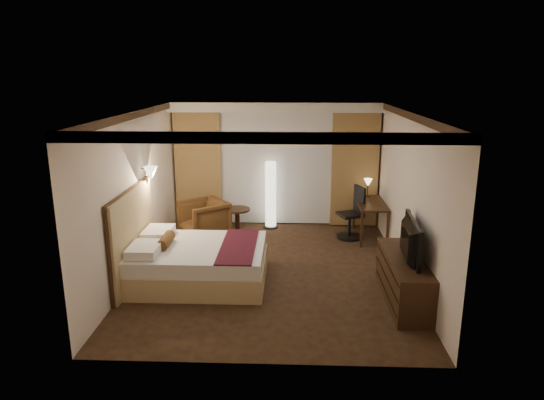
{
  "coord_description": "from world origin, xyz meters",
  "views": [
    {
      "loc": [
        0.32,
        -7.72,
        3.31
      ],
      "look_at": [
        0.0,
        0.4,
        1.15
      ],
      "focal_mm": 32.0,
      "sensor_mm": 36.0,
      "label": 1
    }
  ],
  "objects_px": {
    "side_table": "(237,222)",
    "television": "(404,236)",
    "office_chair": "(350,213)",
    "desk": "(370,220)",
    "floor_lamp": "(271,195)",
    "armchair": "(204,218)",
    "dresser": "(403,279)",
    "bed": "(200,263)"
  },
  "relations": [
    {
      "from": "bed",
      "to": "television",
      "type": "relative_size",
      "value": 1.83
    },
    {
      "from": "side_table",
      "to": "desk",
      "type": "height_order",
      "value": "desk"
    },
    {
      "from": "bed",
      "to": "armchair",
      "type": "xyz_separation_m",
      "value": [
        -0.31,
        2.11,
        0.12
      ]
    },
    {
      "from": "armchair",
      "to": "television",
      "type": "height_order",
      "value": "television"
    },
    {
      "from": "desk",
      "to": "television",
      "type": "bearing_deg",
      "value": -89.6
    },
    {
      "from": "bed",
      "to": "desk",
      "type": "xyz_separation_m",
      "value": [
        3.09,
        2.27,
        0.07
      ]
    },
    {
      "from": "office_chair",
      "to": "dresser",
      "type": "distance_m",
      "value": 2.84
    },
    {
      "from": "floor_lamp",
      "to": "office_chair",
      "type": "height_order",
      "value": "floor_lamp"
    },
    {
      "from": "armchair",
      "to": "dresser",
      "type": "bearing_deg",
      "value": 16.34
    },
    {
      "from": "bed",
      "to": "side_table",
      "type": "height_order",
      "value": "bed"
    },
    {
      "from": "floor_lamp",
      "to": "armchair",
      "type": "bearing_deg",
      "value": -150.82
    },
    {
      "from": "office_chair",
      "to": "dresser",
      "type": "bearing_deg",
      "value": -102.2
    },
    {
      "from": "bed",
      "to": "desk",
      "type": "distance_m",
      "value": 3.83
    },
    {
      "from": "side_table",
      "to": "floor_lamp",
      "type": "xyz_separation_m",
      "value": [
        0.67,
        0.58,
        0.44
      ]
    },
    {
      "from": "dresser",
      "to": "side_table",
      "type": "bearing_deg",
      "value": 134.19
    },
    {
      "from": "armchair",
      "to": "television",
      "type": "relative_size",
      "value": 0.75
    },
    {
      "from": "television",
      "to": "desk",
      "type": "bearing_deg",
      "value": 4.2
    },
    {
      "from": "bed",
      "to": "office_chair",
      "type": "height_order",
      "value": "office_chair"
    },
    {
      "from": "office_chair",
      "to": "television",
      "type": "height_order",
      "value": "television"
    },
    {
      "from": "side_table",
      "to": "desk",
      "type": "distance_m",
      "value": 2.72
    },
    {
      "from": "armchair",
      "to": "desk",
      "type": "height_order",
      "value": "armchair"
    },
    {
      "from": "side_table",
      "to": "desk",
      "type": "bearing_deg",
      "value": -0.15
    },
    {
      "from": "armchair",
      "to": "floor_lamp",
      "type": "height_order",
      "value": "floor_lamp"
    },
    {
      "from": "desk",
      "to": "office_chair",
      "type": "height_order",
      "value": "office_chair"
    },
    {
      "from": "armchair",
      "to": "office_chair",
      "type": "xyz_separation_m",
      "value": [
        2.98,
        0.11,
        0.11
      ]
    },
    {
      "from": "dresser",
      "to": "television",
      "type": "height_order",
      "value": "television"
    },
    {
      "from": "desk",
      "to": "dresser",
      "type": "distance_m",
      "value": 2.85
    },
    {
      "from": "side_table",
      "to": "dresser",
      "type": "distance_m",
      "value": 3.98
    },
    {
      "from": "floor_lamp",
      "to": "side_table",
      "type": "bearing_deg",
      "value": -138.97
    },
    {
      "from": "armchair",
      "to": "office_chair",
      "type": "bearing_deg",
      "value": 56.4
    },
    {
      "from": "armchair",
      "to": "desk",
      "type": "bearing_deg",
      "value": 56.98
    },
    {
      "from": "floor_lamp",
      "to": "television",
      "type": "relative_size",
      "value": 1.28
    },
    {
      "from": "armchair",
      "to": "desk",
      "type": "distance_m",
      "value": 3.4
    },
    {
      "from": "side_table",
      "to": "television",
      "type": "bearing_deg",
      "value": -46.12
    },
    {
      "from": "floor_lamp",
      "to": "television",
      "type": "bearing_deg",
      "value": -58.84
    },
    {
      "from": "armchair",
      "to": "office_chair",
      "type": "distance_m",
      "value": 2.98
    },
    {
      "from": "side_table",
      "to": "floor_lamp",
      "type": "distance_m",
      "value": 0.99
    },
    {
      "from": "floor_lamp",
      "to": "office_chair",
      "type": "relative_size",
      "value": 1.36
    },
    {
      "from": "armchair",
      "to": "side_table",
      "type": "bearing_deg",
      "value": 68.26
    },
    {
      "from": "side_table",
      "to": "floor_lamp",
      "type": "height_order",
      "value": "floor_lamp"
    },
    {
      "from": "armchair",
      "to": "television",
      "type": "bearing_deg",
      "value": 16.1
    },
    {
      "from": "side_table",
      "to": "office_chair",
      "type": "height_order",
      "value": "office_chair"
    }
  ]
}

